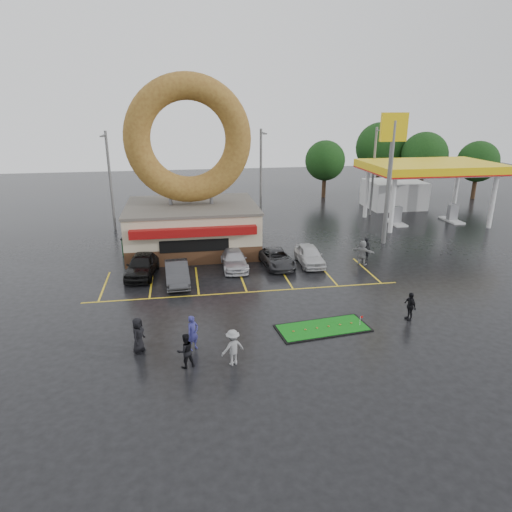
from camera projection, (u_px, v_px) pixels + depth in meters
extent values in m
plane|color=black|center=(256.00, 316.00, 25.50)|extent=(120.00, 120.00, 0.00)
cube|color=#472B19|center=(193.00, 242.00, 36.99)|extent=(10.00, 8.00, 1.20)
cube|color=beige|center=(192.00, 221.00, 36.43)|extent=(10.00, 8.00, 2.30)
cube|color=#59544C|center=(191.00, 206.00, 36.03)|extent=(10.20, 8.20, 0.20)
cube|color=maroon|center=(194.00, 232.00, 32.33)|extent=(9.00, 0.60, 0.60)
cylinder|color=slate|center=(170.00, 197.00, 35.56)|extent=(0.30, 0.30, 1.20)
cylinder|color=slate|center=(211.00, 196.00, 36.06)|extent=(0.30, 0.30, 1.20)
torus|color=brown|center=(188.00, 139.00, 34.40)|extent=(9.60, 2.00, 9.60)
cylinder|color=silver|center=(392.00, 206.00, 41.06)|extent=(0.40, 0.40, 5.00)
cylinder|color=silver|center=(493.00, 202.00, 42.62)|extent=(0.40, 0.40, 5.00)
cylinder|color=silver|center=(366.00, 193.00, 46.67)|extent=(0.40, 0.40, 5.00)
cylinder|color=silver|center=(456.00, 190.00, 48.23)|extent=(0.40, 0.40, 5.00)
cube|color=silver|center=(430.00, 169.00, 43.77)|extent=(12.00, 8.00, 0.50)
cube|color=yellow|center=(431.00, 166.00, 43.67)|extent=(12.30, 8.30, 0.70)
cube|color=#99999E|center=(396.00, 215.00, 44.69)|extent=(0.90, 0.60, 1.60)
cube|color=#99999E|center=(453.00, 212.00, 45.62)|extent=(0.90, 0.60, 1.60)
cube|color=silver|center=(394.00, 194.00, 51.51)|extent=(6.00, 5.00, 3.00)
cylinder|color=slate|center=(389.00, 184.00, 37.14)|extent=(0.36, 0.36, 10.00)
cube|color=yellow|center=(394.00, 127.00, 35.71)|extent=(2.20, 0.30, 2.20)
cylinder|color=slate|center=(110.00, 182.00, 41.19)|extent=(0.24, 0.24, 9.00)
cylinder|color=slate|center=(104.00, 135.00, 38.92)|extent=(0.12, 2.00, 0.12)
cube|color=slate|center=(102.00, 136.00, 38.00)|extent=(0.40, 0.18, 0.12)
cylinder|color=slate|center=(261.00, 177.00, 44.31)|extent=(0.24, 0.24, 9.00)
cylinder|color=slate|center=(263.00, 133.00, 42.04)|extent=(0.12, 2.00, 0.12)
cube|color=slate|center=(265.00, 134.00, 41.12)|extent=(0.40, 0.18, 0.12)
cylinder|color=slate|center=(373.00, 172.00, 47.12)|extent=(0.24, 0.24, 9.00)
cylinder|color=slate|center=(381.00, 131.00, 44.84)|extent=(0.12, 2.00, 0.12)
cube|color=slate|center=(385.00, 132.00, 43.92)|extent=(0.40, 0.18, 0.12)
cylinder|color=#332114|center=(421.00, 186.00, 57.13)|extent=(0.50, 0.50, 2.88)
sphere|color=black|center=(424.00, 155.00, 55.93)|extent=(5.60, 5.60, 5.60)
cylinder|color=#332114|center=(474.00, 188.00, 56.26)|extent=(0.50, 0.50, 2.52)
sphere|color=black|center=(478.00, 161.00, 55.21)|extent=(4.90, 4.90, 4.90)
cylinder|color=#332114|center=(378.00, 180.00, 60.19)|extent=(0.50, 0.50, 3.24)
sphere|color=black|center=(380.00, 147.00, 58.84)|extent=(6.30, 6.30, 6.30)
cylinder|color=#332114|center=(324.00, 187.00, 57.19)|extent=(0.50, 0.50, 2.52)
sphere|color=black|center=(325.00, 161.00, 56.14)|extent=(4.90, 4.90, 4.90)
imported|color=black|center=(142.00, 265.00, 31.20)|extent=(2.43, 4.73, 1.54)
imported|color=#323235|center=(177.00, 273.00, 29.92)|extent=(1.71, 4.32, 1.40)
imported|color=#B3B2B8|center=(234.00, 260.00, 32.74)|extent=(1.76, 4.31, 1.25)
imported|color=#2C2C2F|center=(276.00, 258.00, 33.07)|extent=(2.43, 4.49, 1.20)
imported|color=silver|center=(309.00, 255.00, 33.45)|extent=(1.68, 4.10, 1.39)
imported|color=navy|center=(193.00, 333.00, 21.79)|extent=(0.76, 0.72, 1.75)
imported|color=black|center=(185.00, 351.00, 20.33)|extent=(0.96, 0.85, 1.64)
imported|color=gray|center=(233.00, 347.00, 20.53)|extent=(1.27, 1.01, 1.72)
imported|color=black|center=(138.00, 335.00, 21.56)|extent=(0.81, 1.00, 1.77)
imported|color=black|center=(410.00, 306.00, 24.85)|extent=(0.51, 0.97, 1.59)
imported|color=gray|center=(362.00, 252.00, 33.37)|extent=(1.58, 1.56, 1.82)
imported|color=black|center=(366.00, 249.00, 34.43)|extent=(0.75, 0.70, 1.71)
cube|color=#194325|center=(136.00, 246.00, 35.79)|extent=(1.99, 1.52, 1.30)
cube|color=black|center=(323.00, 328.00, 24.05)|extent=(5.08, 2.67, 0.06)
cube|color=#126D16|center=(323.00, 328.00, 24.04)|extent=(4.84, 2.43, 0.03)
cylinder|color=silver|center=(360.00, 321.00, 24.18)|extent=(0.02, 0.02, 0.55)
cube|color=red|center=(362.00, 317.00, 24.12)|extent=(0.14, 0.01, 0.10)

